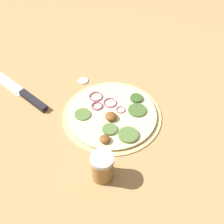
# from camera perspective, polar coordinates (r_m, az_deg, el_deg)

# --- Properties ---
(ground_plane) EXTENTS (3.00, 3.00, 0.00)m
(ground_plane) POSITION_cam_1_polar(r_m,az_deg,el_deg) (0.91, 0.00, -0.71)
(ground_plane) COLOR tan
(pizza) EXTENTS (0.29, 0.29, 0.03)m
(pizza) POSITION_cam_1_polar(r_m,az_deg,el_deg) (0.90, 0.07, -0.56)
(pizza) COLOR #D6B77A
(pizza) RESTS_ON ground_plane
(knife) EXTENTS (0.32, 0.14, 0.02)m
(knife) POSITION_cam_1_polar(r_m,az_deg,el_deg) (1.01, -16.04, 3.37)
(knife) COLOR silver
(knife) RESTS_ON ground_plane
(spice_jar) EXTENTS (0.06, 0.06, 0.08)m
(spice_jar) POSITION_cam_1_polar(r_m,az_deg,el_deg) (0.76, -1.77, -9.98)
(spice_jar) COLOR olive
(spice_jar) RESTS_ON ground_plane
(loose_cap) EXTENTS (0.03, 0.03, 0.01)m
(loose_cap) POSITION_cam_1_polar(r_m,az_deg,el_deg) (1.02, -5.34, 5.79)
(loose_cap) COLOR #B2B2B7
(loose_cap) RESTS_ON ground_plane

